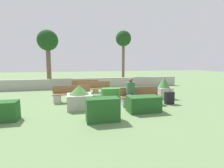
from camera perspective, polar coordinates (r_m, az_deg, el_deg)
ground_plane at (r=9.18m, az=-2.11°, el=-6.05°), size 60.00×60.00×0.00m
perimeter_wall at (r=14.33m, az=-6.31°, el=0.33°), size 14.87×0.30×0.80m
bench_front at (r=8.65m, az=9.29°, el=-4.63°), size 2.01×0.48×0.87m
bench_left_side at (r=12.07m, az=-8.67°, el=-1.29°), size 1.83×0.49×0.87m
bench_right_side at (r=11.05m, az=-5.76°, el=-1.98°), size 2.08×0.49×0.87m
bench_back at (r=9.44m, az=-12.90°, el=-3.73°), size 1.95×0.48×0.87m
person_seated_man at (r=8.26m, az=6.35°, el=-2.31°), size 0.38×0.63×1.35m
hedge_block_near_right at (r=7.59m, az=10.23°, el=-6.43°), size 1.35×0.77×0.67m
hedge_block_mid_left at (r=10.13m, az=2.80°, el=-3.00°), size 2.20×0.63×0.62m
hedge_block_mid_right at (r=6.30m, az=-3.09°, el=-8.32°), size 1.17×0.61×0.84m
planter_corner_left at (r=8.09m, az=-10.62°, el=-4.46°), size 1.09×1.09×1.06m
planter_corner_right at (r=10.59m, az=16.50°, el=-1.46°), size 0.80×0.80×1.22m
suitcase at (r=9.27m, az=18.21°, el=-4.34°), size 0.44×0.24×0.82m
tree_leftmost at (r=15.92m, az=-20.26°, el=12.56°), size 1.72×1.72×4.76m
tree_center_left at (r=16.53m, az=3.75°, el=13.96°), size 1.42×1.42×4.95m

